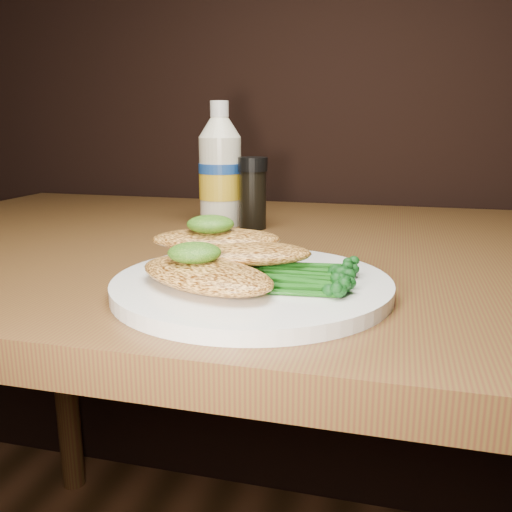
% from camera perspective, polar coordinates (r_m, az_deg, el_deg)
% --- Properties ---
extents(dining_table, '(1.20, 0.80, 0.75)m').
position_cam_1_polar(dining_table, '(0.94, -2.43, -21.18)').
color(dining_table, '#532B19').
rests_on(dining_table, floor).
extents(plate, '(0.28, 0.28, 0.01)m').
position_cam_1_polar(plate, '(0.55, -0.42, -3.09)').
color(plate, white).
rests_on(plate, dining_table).
extents(chicken_front, '(0.17, 0.14, 0.02)m').
position_cam_1_polar(chicken_front, '(0.51, -5.28, -1.95)').
color(chicken_front, '#F7AD4E').
rests_on(chicken_front, plate).
extents(chicken_mid, '(0.15, 0.10, 0.02)m').
position_cam_1_polar(chicken_mid, '(0.56, -1.41, 0.33)').
color(chicken_mid, '#F7AD4E').
rests_on(chicken_mid, plate).
extents(chicken_back, '(0.15, 0.10, 0.02)m').
position_cam_1_polar(chicken_back, '(0.59, -4.19, 1.78)').
color(chicken_back, '#F7AD4E').
rests_on(chicken_back, plate).
extents(pesto_front, '(0.06, 0.05, 0.02)m').
position_cam_1_polar(pesto_front, '(0.52, -6.46, 0.35)').
color(pesto_front, '#0D3808').
rests_on(pesto_front, chicken_front).
extents(pesto_back, '(0.06, 0.06, 0.02)m').
position_cam_1_polar(pesto_back, '(0.59, -4.79, 3.34)').
color(pesto_back, '#0D3808').
rests_on(pesto_back, chicken_back).
extents(broccolini_bundle, '(0.16, 0.14, 0.02)m').
position_cam_1_polar(broccolini_bundle, '(0.53, 3.72, -1.73)').
color(broccolini_bundle, '#165412').
rests_on(broccolini_bundle, plate).
extents(mayo_bottle, '(0.09, 0.09, 0.20)m').
position_cam_1_polar(mayo_bottle, '(0.90, -3.77, 9.56)').
color(mayo_bottle, '#ECE7C8').
rests_on(mayo_bottle, dining_table).
extents(pepper_grinder, '(0.06, 0.06, 0.11)m').
position_cam_1_polar(pepper_grinder, '(0.87, -0.35, 6.57)').
color(pepper_grinder, black).
rests_on(pepper_grinder, dining_table).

